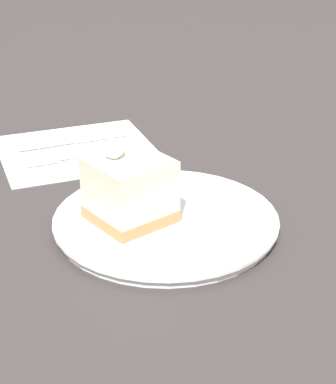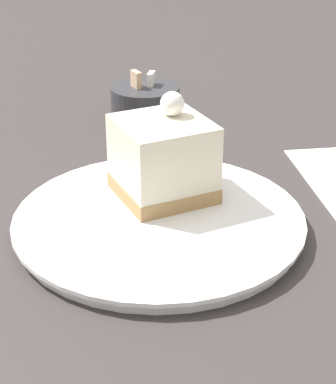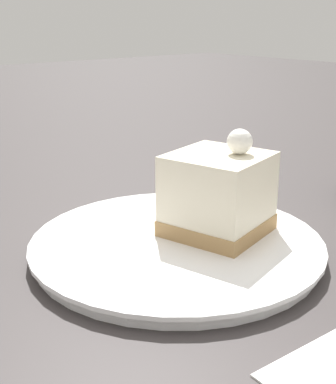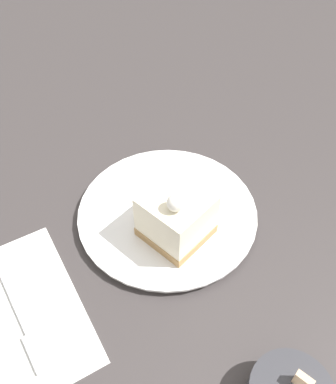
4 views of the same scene
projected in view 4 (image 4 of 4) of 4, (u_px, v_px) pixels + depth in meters
The scene contains 4 objects.
ground_plane at pixel (160, 202), 0.69m from camera, with size 4.00×4.00×0.00m, color #383333.
plate at pixel (167, 213), 0.67m from camera, with size 0.28×0.28×0.01m.
cake_slice at pixel (176, 216), 0.60m from camera, with size 0.11×0.11×0.10m.
fork at pixel (24, 322), 0.55m from camera, with size 0.02×0.18×0.00m.
Camera 4 is at (0.23, 0.38, 0.53)m, focal length 40.00 mm.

